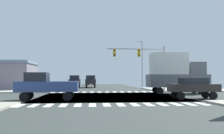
% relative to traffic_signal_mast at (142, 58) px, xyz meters
% --- Properties ---
extents(ground, '(90.00, 90.00, 0.05)m').
position_rel_traffic_signal_mast_xyz_m(ground, '(-4.86, -6.93, -4.62)').
color(ground, '#333936').
extents(sidewalk_corner_ne, '(12.00, 12.00, 0.14)m').
position_rel_traffic_signal_mast_xyz_m(sidewalk_corner_ne, '(8.14, 5.07, -4.52)').
color(sidewalk_corner_ne, '#A09B91').
rests_on(sidewalk_corner_ne, ground).
extents(sidewalk_corner_nw, '(12.00, 12.00, 0.14)m').
position_rel_traffic_signal_mast_xyz_m(sidewalk_corner_nw, '(-17.86, 5.07, -4.52)').
color(sidewalk_corner_nw, '#A59D94').
rests_on(sidewalk_corner_nw, ground).
extents(crosswalk_near, '(13.50, 2.00, 0.01)m').
position_rel_traffic_signal_mast_xyz_m(crosswalk_near, '(-5.11, -14.23, -4.59)').
color(crosswalk_near, silver).
rests_on(crosswalk_near, ground).
extents(crosswalk_far, '(13.50, 2.00, 0.01)m').
position_rel_traffic_signal_mast_xyz_m(crosswalk_far, '(-5.11, 0.37, -4.59)').
color(crosswalk_far, silver).
rests_on(crosswalk_far, ground).
extents(traffic_signal_mast, '(7.79, 0.55, 6.16)m').
position_rel_traffic_signal_mast_xyz_m(traffic_signal_mast, '(0.00, 0.00, 0.00)').
color(traffic_signal_mast, gray).
rests_on(traffic_signal_mast, ground).
extents(street_lamp, '(1.78, 0.32, 8.98)m').
position_rel_traffic_signal_mast_xyz_m(street_lamp, '(2.76, 13.38, 0.71)').
color(street_lamp, gray).
rests_on(street_lamp, ground).
extents(pickup_nearside_1, '(5.10, 2.00, 2.35)m').
position_rel_traffic_signal_mast_xyz_m(pickup_nearside_1, '(-10.56, -10.43, -3.30)').
color(pickup_nearside_1, black).
rests_on(pickup_nearside_1, ground).
extents(sedan_crossing_1, '(4.30, 1.80, 1.88)m').
position_rel_traffic_signal_mast_xyz_m(sedan_crossing_1, '(2.43, -10.43, -3.48)').
color(sedan_crossing_1, black).
rests_on(sedan_crossing_1, ground).
extents(box_truck_queued_2, '(7.20, 2.40, 4.85)m').
position_rel_traffic_signal_mast_xyz_m(box_truck_queued_2, '(3.38, -3.43, -2.03)').
color(box_truck_queued_2, black).
rests_on(box_truck_queued_2, ground).
extents(suv_trailing_1, '(1.96, 4.60, 2.34)m').
position_rel_traffic_signal_mast_xyz_m(suv_trailing_1, '(-9.86, 14.30, -3.20)').
color(suv_trailing_1, black).
rests_on(suv_trailing_1, ground).
extents(sedan_outer_2, '(1.80, 4.30, 1.88)m').
position_rel_traffic_signal_mast_xyz_m(sedan_outer_2, '(-6.86, 31.41, -3.48)').
color(sedan_outer_2, black).
rests_on(sedan_outer_2, ground).
extents(suv_inner_3, '(1.96, 4.60, 2.34)m').
position_rel_traffic_signal_mast_xyz_m(suv_inner_3, '(-6.86, 14.48, -3.20)').
color(suv_inner_3, black).
rests_on(suv_inner_3, ground).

